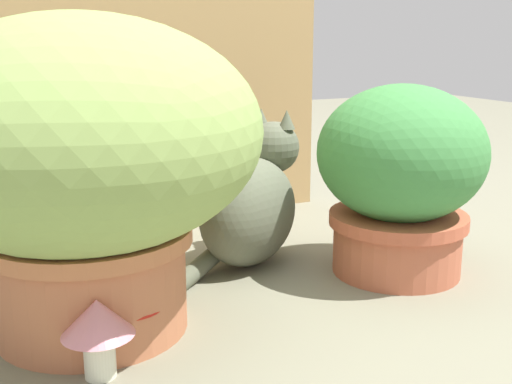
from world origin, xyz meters
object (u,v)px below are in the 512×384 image
Objects in this scene: leafy_planter at (400,175)px; mushroom_ornament_red at (128,297)px; grass_planter at (83,153)px; cat at (252,204)px; mushroom_ornament_pink at (98,324)px.

leafy_planter reaches higher than mushroom_ornament_red.
leafy_planter is (0.60, 0.00, -0.09)m from grass_planter.
grass_planter is 4.67× the size of mushroom_ornament_red.
grass_planter reaches higher than mushroom_ornament_red.
leafy_planter is 0.30m from cat.
grass_planter reaches higher than mushroom_ornament_pink.
mushroom_ornament_pink is (-0.39, -0.34, -0.04)m from cat.
mushroom_ornament_red is at bearing -170.49° from leafy_planter.
grass_planter is 4.81× the size of mushroom_ornament_pink.
mushroom_ornament_red reaches higher than mushroom_ornament_pink.
mushroom_ornament_red is at bearing 48.78° from mushroom_ornament_pink.
cat is (-0.23, 0.18, -0.07)m from leafy_planter.
mushroom_ornament_red is (0.06, 0.07, 0.00)m from mushroom_ornament_pink.
leafy_planter is at bearing 14.51° from mushroom_ornament_pink.
cat reaches higher than mushroom_ornament_red.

